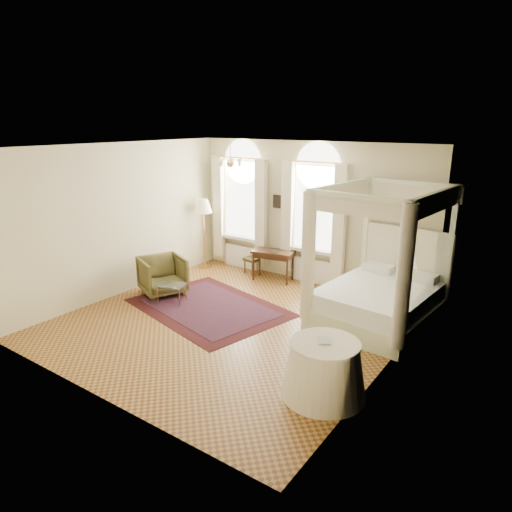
{
  "coord_description": "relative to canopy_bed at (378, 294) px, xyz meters",
  "views": [
    {
      "loc": [
        5.0,
        -6.31,
        3.73
      ],
      "look_at": [
        0.3,
        0.4,
        1.29
      ],
      "focal_mm": 32.0,
      "sensor_mm": 36.0,
      "label": 1
    }
  ],
  "objects": [
    {
      "name": "ground",
      "position": [
        -2.28,
        -1.6,
        -0.59
      ],
      "size": [
        6.0,
        6.0,
        0.0
      ],
      "primitive_type": "plane",
      "color": "olive",
      "rests_on": "ground"
    },
    {
      "name": "room_walls",
      "position": [
        -2.28,
        -1.6,
        1.39
      ],
      "size": [
        6.0,
        6.0,
        6.0
      ],
      "color": "beige",
      "rests_on": "ground"
    },
    {
      "name": "window_left",
      "position": [
        -4.18,
        1.27,
        0.89
      ],
      "size": [
        1.62,
        0.27,
        3.29
      ],
      "color": "silver",
      "rests_on": "room_walls"
    },
    {
      "name": "window_right",
      "position": [
        -2.08,
        1.27,
        0.89
      ],
      "size": [
        1.62,
        0.27,
        3.29
      ],
      "color": "silver",
      "rests_on": "room_walls"
    },
    {
      "name": "chandelier",
      "position": [
        -3.18,
        -0.4,
        2.31
      ],
      "size": [
        0.51,
        0.45,
        0.5
      ],
      "color": "#D09145",
      "rests_on": "room_walls"
    },
    {
      "name": "wall_pictures",
      "position": [
        -2.19,
        1.37,
        1.3
      ],
      "size": [
        2.54,
        0.03,
        0.39
      ],
      "color": "black",
      "rests_on": "room_walls"
    },
    {
      "name": "canopy_bed",
      "position": [
        0.0,
        0.0,
        0.0
      ],
      "size": [
        2.17,
        2.58,
        2.61
      ],
      "color": "beige",
      "rests_on": "ground"
    },
    {
      "name": "nightstand",
      "position": [
        0.35,
        1.1,
        -0.26
      ],
      "size": [
        0.52,
        0.48,
        0.66
      ],
      "primitive_type": "cube",
      "rotation": [
        0.0,
        0.0,
        0.15
      ],
      "color": "#361C0E",
      "rests_on": "ground"
    },
    {
      "name": "nightstand_lamp",
      "position": [
        0.27,
        1.16,
        0.36
      ],
      "size": [
        0.3,
        0.3,
        0.44
      ],
      "color": "#D09145",
      "rests_on": "nightstand"
    },
    {
      "name": "writing_desk",
      "position": [
        -2.96,
        0.92,
        0.04
      ],
      "size": [
        1.07,
        0.7,
        0.74
      ],
      "color": "#361C0E",
      "rests_on": "ground"
    },
    {
      "name": "laptop",
      "position": [
        -2.88,
        0.87,
        0.16
      ],
      "size": [
        0.41,
        0.34,
        0.03
      ],
      "primitive_type": "imported",
      "rotation": [
        0.0,
        0.0,
        2.74
      ],
      "color": "black",
      "rests_on": "writing_desk"
    },
    {
      "name": "stool",
      "position": [
        -3.66,
        1.05,
        -0.25
      ],
      "size": [
        0.42,
        0.42,
        0.41
      ],
      "color": "#433C1C",
      "rests_on": "ground"
    },
    {
      "name": "armchair",
      "position": [
        -4.48,
        -1.25,
        -0.17
      ],
      "size": [
        1.22,
        1.21,
        0.85
      ],
      "primitive_type": "imported",
      "rotation": [
        0.0,
        0.0,
        1.15
      ],
      "color": "#4D4621",
      "rests_on": "ground"
    },
    {
      "name": "coffee_table",
      "position": [
        -3.96,
        -1.5,
        -0.24
      ],
      "size": [
        0.68,
        0.57,
        0.4
      ],
      "color": "white",
      "rests_on": "ground"
    },
    {
      "name": "floor_lamp",
      "position": [
        -4.98,
        0.73,
        0.95
      ],
      "size": [
        0.47,
        0.47,
        1.81
      ],
      "color": "#D09145",
      "rests_on": "ground"
    },
    {
      "name": "oriental_rug",
      "position": [
        -3.12,
        -1.29,
        -0.59
      ],
      "size": [
        3.59,
        2.93,
        0.01
      ],
      "color": "#3B0E10",
      "rests_on": "ground"
    },
    {
      "name": "side_table",
      "position": [
        0.26,
        -2.75,
        -0.19
      ],
      "size": [
        1.2,
        1.2,
        0.82
      ],
      "color": "white",
      "rests_on": "ground"
    },
    {
      "name": "book",
      "position": [
        0.16,
        -2.77,
        0.23
      ],
      "size": [
        0.27,
        0.29,
        0.02
      ],
      "primitive_type": "imported",
      "rotation": [
        0.0,
        0.0,
        0.53
      ],
      "color": "black",
      "rests_on": "side_table"
    }
  ]
}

